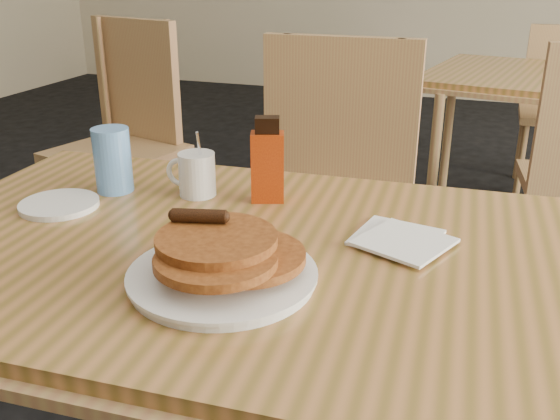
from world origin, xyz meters
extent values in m
cube|color=#A16839|center=(-0.08, 0.00, 0.73)|extent=(1.28, 0.89, 0.04)
cube|color=#9F7E4B|center=(-0.08, 0.00, 0.71)|extent=(1.32, 0.93, 0.02)
cylinder|color=#9F7E4B|center=(0.46, 0.34, 0.35)|extent=(0.04, 0.04, 0.71)
cylinder|color=#9F7E4B|center=(0.14, 1.67, 0.35)|extent=(0.04, 0.04, 0.71)
cube|color=#9F7E4B|center=(-0.08, 0.62, 0.49)|extent=(0.47, 0.47, 0.04)
cube|color=#9F7E4B|center=(-0.08, 0.83, 0.77)|extent=(0.46, 0.05, 0.51)
cylinder|color=#9F7E4B|center=(-0.26, 0.44, 0.24)|extent=(0.04, 0.04, 0.47)
cylinder|color=#9F7E4B|center=(0.11, 0.81, 0.24)|extent=(0.04, 0.04, 0.47)
cube|color=#9F7E4B|center=(0.68, 2.69, 0.43)|extent=(0.40, 0.40, 0.04)
cylinder|color=#9F7E4B|center=(0.52, 2.53, 0.20)|extent=(0.04, 0.04, 0.41)
cylinder|color=#9F7E4B|center=(0.52, 1.17, 0.23)|extent=(0.04, 0.04, 0.46)
cube|color=#9F7E4B|center=(-1.08, 1.15, 0.48)|extent=(0.55, 0.55, 0.04)
cube|color=#9F7E4B|center=(-1.08, 1.35, 0.75)|extent=(0.44, 0.16, 0.49)
cylinder|color=#9F7E4B|center=(-1.26, 0.97, 0.23)|extent=(0.04, 0.04, 0.46)
cylinder|color=#9F7E4B|center=(-0.90, 1.33, 0.23)|extent=(0.04, 0.04, 0.46)
cylinder|color=white|center=(-0.02, -0.13, 0.76)|extent=(0.29, 0.29, 0.02)
cylinder|color=white|center=(-0.02, -0.13, 0.77)|extent=(0.30, 0.30, 0.01)
cylinder|color=brown|center=(-0.05, -0.12, 0.78)|extent=(0.19, 0.19, 0.01)
cylinder|color=brown|center=(0.01, -0.11, 0.79)|extent=(0.19, 0.19, 0.01)
cylinder|color=brown|center=(-0.02, -0.16, 0.81)|extent=(0.19, 0.19, 0.01)
cylinder|color=brown|center=(-0.03, -0.13, 0.82)|extent=(0.19, 0.19, 0.01)
cylinder|color=#331808|center=(-0.08, -0.09, 0.84)|extent=(0.09, 0.04, 0.02)
cylinder|color=white|center=(-0.23, 0.21, 0.80)|extent=(0.08, 0.08, 0.09)
torus|color=white|center=(-0.27, 0.21, 0.80)|extent=(0.06, 0.01, 0.06)
cylinder|color=black|center=(-0.23, 0.21, 0.84)|extent=(0.07, 0.07, 0.01)
cylinder|color=silver|center=(-0.22, 0.21, 0.83)|extent=(0.02, 0.05, 0.14)
cube|color=maroon|center=(-0.08, 0.23, 0.82)|extent=(0.08, 0.06, 0.15)
cube|color=black|center=(-0.08, 0.23, 0.91)|extent=(0.06, 0.05, 0.03)
cube|color=silver|center=(0.21, 0.12, 0.75)|extent=(0.17, 0.17, 0.01)
cube|color=silver|center=(0.23, 0.09, 0.76)|extent=(0.19, 0.19, 0.01)
cylinder|color=#5C93D9|center=(-0.42, 0.17, 0.82)|extent=(0.10, 0.10, 0.14)
cylinder|color=white|center=(-0.47, 0.05, 0.76)|extent=(0.17, 0.17, 0.01)
camera|label=1|loc=(0.35, -0.93, 1.23)|focal=40.00mm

